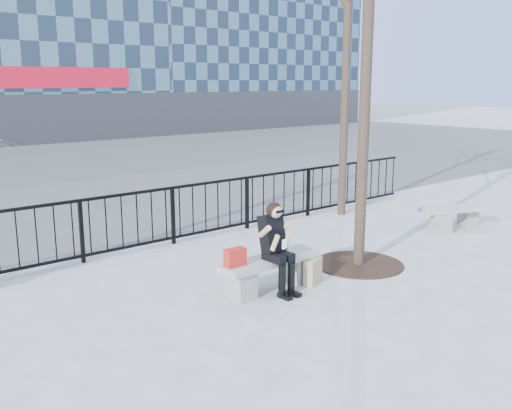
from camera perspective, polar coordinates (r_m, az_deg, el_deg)
ground at (r=8.58m, az=1.40°, el=-8.44°), size 120.00×120.00×0.00m
railing at (r=10.75m, az=-9.21°, el=-1.23°), size 14.00×0.06×1.10m
tree_grate at (r=9.80m, az=10.20°, el=-5.88°), size 1.50×1.50×0.02m
bench_main at (r=8.48m, az=1.41°, el=-6.54°), size 1.65×0.46×0.49m
bench_second at (r=12.66m, az=19.31°, el=-1.01°), size 1.53×0.43×0.45m
seated_woman at (r=8.25m, az=2.16°, el=-4.38°), size 0.50×0.64×1.34m
handbag at (r=8.01m, az=-2.09°, el=-5.30°), size 0.31×0.15×0.25m
shopping_bag at (r=8.78m, az=5.71°, el=-6.65°), size 0.44×0.30×0.39m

